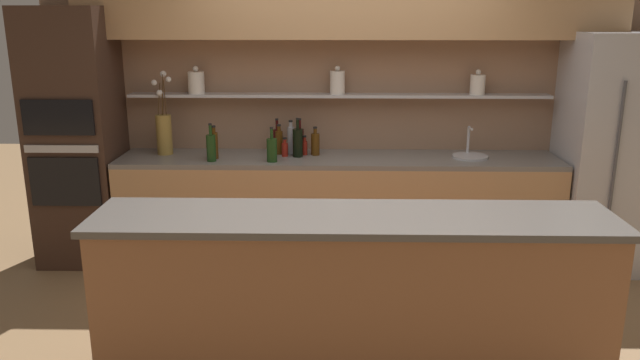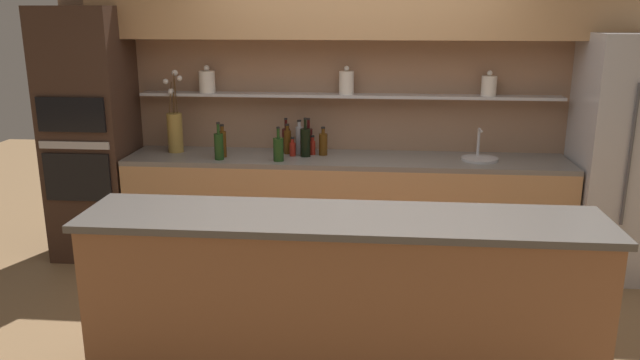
{
  "view_description": "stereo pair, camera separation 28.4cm",
  "coord_description": "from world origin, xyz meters",
  "px_view_note": "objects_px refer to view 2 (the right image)",
  "views": [
    {
      "loc": [
        -0.11,
        -3.85,
        2.11
      ],
      "look_at": [
        -0.2,
        0.33,
        0.97
      ],
      "focal_mm": 35.0,
      "sensor_mm": 36.0,
      "label": 1
    },
    {
      "loc": [
        0.17,
        -3.83,
        2.11
      ],
      "look_at": [
        -0.2,
        0.33,
        0.97
      ],
      "focal_mm": 35.0,
      "sensor_mm": 36.0,
      "label": 2
    }
  ],
  "objects_px": {
    "refrigerator": "(630,158)",
    "bottle_spirit_7": "(323,144)",
    "bottle_wine_0": "(278,149)",
    "bottle_wine_2": "(305,142)",
    "bottle_spirit_6": "(223,143)",
    "bottle_wine_1": "(309,139)",
    "oven_tower": "(91,135)",
    "flower_vase": "(175,128)",
    "bottle_wine_4": "(219,146)",
    "bottle_sauce_5": "(313,147)",
    "bottle_sauce_3": "(293,148)",
    "bottle_wine_8": "(286,139)",
    "bottle_spirit_10": "(288,141)",
    "sink_fixture": "(479,157)",
    "bottle_spirit_9": "(299,139)"
  },
  "relations": [
    {
      "from": "bottle_sauce_3",
      "to": "bottle_sauce_5",
      "type": "height_order",
      "value": "bottle_sauce_5"
    },
    {
      "from": "bottle_wine_4",
      "to": "bottle_spirit_6",
      "type": "distance_m",
      "value": 0.09
    },
    {
      "from": "bottle_sauce_5",
      "to": "bottle_spirit_7",
      "type": "distance_m",
      "value": 0.1
    },
    {
      "from": "bottle_wine_1",
      "to": "bottle_spirit_10",
      "type": "height_order",
      "value": "bottle_wine_1"
    },
    {
      "from": "bottle_wine_0",
      "to": "bottle_sauce_3",
      "type": "height_order",
      "value": "bottle_wine_0"
    },
    {
      "from": "bottle_wine_1",
      "to": "refrigerator",
      "type": "bearing_deg",
      "value": -4.96
    },
    {
      "from": "bottle_wine_1",
      "to": "bottle_wine_4",
      "type": "bearing_deg",
      "value": -153.12
    },
    {
      "from": "flower_vase",
      "to": "bottle_spirit_7",
      "type": "relative_size",
      "value": 2.88
    },
    {
      "from": "refrigerator",
      "to": "bottle_wine_1",
      "type": "height_order",
      "value": "refrigerator"
    },
    {
      "from": "bottle_wine_0",
      "to": "bottle_wine_2",
      "type": "height_order",
      "value": "bottle_wine_2"
    },
    {
      "from": "bottle_spirit_6",
      "to": "bottle_wine_2",
      "type": "bearing_deg",
      "value": 6.84
    },
    {
      "from": "bottle_wine_1",
      "to": "bottle_spirit_6",
      "type": "distance_m",
      "value": 0.74
    },
    {
      "from": "bottle_wine_2",
      "to": "bottle_spirit_10",
      "type": "relative_size",
      "value": 1.28
    },
    {
      "from": "bottle_spirit_7",
      "to": "bottle_spirit_9",
      "type": "height_order",
      "value": "bottle_spirit_9"
    },
    {
      "from": "refrigerator",
      "to": "bottle_wine_0",
      "type": "height_order",
      "value": "refrigerator"
    },
    {
      "from": "refrigerator",
      "to": "bottle_wine_2",
      "type": "bearing_deg",
      "value": 178.99
    },
    {
      "from": "bottle_wine_4",
      "to": "bottle_sauce_5",
      "type": "xyz_separation_m",
      "value": [
        0.75,
        0.25,
        -0.05
      ]
    },
    {
      "from": "bottle_wine_0",
      "to": "bottle_wine_1",
      "type": "xyz_separation_m",
      "value": [
        0.21,
        0.36,
        0.01
      ]
    },
    {
      "from": "refrigerator",
      "to": "bottle_wine_0",
      "type": "distance_m",
      "value": 2.81
    },
    {
      "from": "flower_vase",
      "to": "bottle_wine_4",
      "type": "height_order",
      "value": "flower_vase"
    },
    {
      "from": "bottle_wine_0",
      "to": "bottle_spirit_6",
      "type": "bearing_deg",
      "value": 168.33
    },
    {
      "from": "oven_tower",
      "to": "refrigerator",
      "type": "bearing_deg",
      "value": -0.47
    },
    {
      "from": "refrigerator",
      "to": "bottle_spirit_7",
      "type": "height_order",
      "value": "refrigerator"
    },
    {
      "from": "bottle_sauce_5",
      "to": "bottle_spirit_6",
      "type": "distance_m",
      "value": 0.76
    },
    {
      "from": "bottle_spirit_9",
      "to": "bottle_sauce_5",
      "type": "bearing_deg",
      "value": -20.22
    },
    {
      "from": "oven_tower",
      "to": "bottle_wine_1",
      "type": "relative_size",
      "value": 7.26
    },
    {
      "from": "refrigerator",
      "to": "sink_fixture",
      "type": "bearing_deg",
      "value": 177.6
    },
    {
      "from": "bottle_spirit_7",
      "to": "bottle_sauce_5",
      "type": "bearing_deg",
      "value": 174.28
    },
    {
      "from": "bottle_wine_4",
      "to": "bottle_spirit_9",
      "type": "relative_size",
      "value": 1.08
    },
    {
      "from": "bottle_spirit_10",
      "to": "refrigerator",
      "type": "bearing_deg",
      "value": -2.91
    },
    {
      "from": "bottle_sauce_3",
      "to": "bottle_spirit_10",
      "type": "relative_size",
      "value": 0.62
    },
    {
      "from": "oven_tower",
      "to": "bottle_spirit_7",
      "type": "bearing_deg",
      "value": 2.1
    },
    {
      "from": "bottle_wine_2",
      "to": "bottle_spirit_7",
      "type": "distance_m",
      "value": 0.16
    },
    {
      "from": "flower_vase",
      "to": "bottle_wine_0",
      "type": "height_order",
      "value": "flower_vase"
    },
    {
      "from": "bottle_spirit_7",
      "to": "flower_vase",
      "type": "bearing_deg",
      "value": 179.42
    },
    {
      "from": "oven_tower",
      "to": "bottle_wine_1",
      "type": "height_order",
      "value": "oven_tower"
    },
    {
      "from": "sink_fixture",
      "to": "bottle_wine_0",
      "type": "xyz_separation_m",
      "value": [
        -1.64,
        -0.19,
        0.08
      ]
    },
    {
      "from": "bottle_wine_0",
      "to": "flower_vase",
      "type": "bearing_deg",
      "value": 164.58
    },
    {
      "from": "bottle_sauce_5",
      "to": "bottle_spirit_6",
      "type": "bearing_deg",
      "value": -168.15
    },
    {
      "from": "refrigerator",
      "to": "bottle_spirit_7",
      "type": "xyz_separation_m",
      "value": [
        -2.46,
        0.11,
        0.05
      ]
    },
    {
      "from": "sink_fixture",
      "to": "bottle_wine_4",
      "type": "bearing_deg",
      "value": -175.21
    },
    {
      "from": "bottle_spirit_9",
      "to": "bottle_spirit_10",
      "type": "bearing_deg",
      "value": -167.34
    },
    {
      "from": "oven_tower",
      "to": "bottle_spirit_7",
      "type": "xyz_separation_m",
      "value": [
        2.0,
        0.07,
        -0.05
      ]
    },
    {
      "from": "bottle_wine_1",
      "to": "bottle_sauce_3",
      "type": "bearing_deg",
      "value": -125.08
    },
    {
      "from": "bottle_sauce_5",
      "to": "bottle_wine_8",
      "type": "xyz_separation_m",
      "value": [
        -0.24,
        0.1,
        0.04
      ]
    },
    {
      "from": "bottle_wine_0",
      "to": "bottle_wine_8",
      "type": "relative_size",
      "value": 0.96
    },
    {
      "from": "refrigerator",
      "to": "bottle_wine_1",
      "type": "distance_m",
      "value": 2.61
    },
    {
      "from": "bottle_spirit_6",
      "to": "bottle_wine_0",
      "type": "bearing_deg",
      "value": -11.67
    },
    {
      "from": "bottle_wine_2",
      "to": "bottle_spirit_10",
      "type": "height_order",
      "value": "bottle_wine_2"
    },
    {
      "from": "bottle_wine_8",
      "to": "bottle_spirit_10",
      "type": "height_order",
      "value": "bottle_wine_8"
    }
  ]
}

